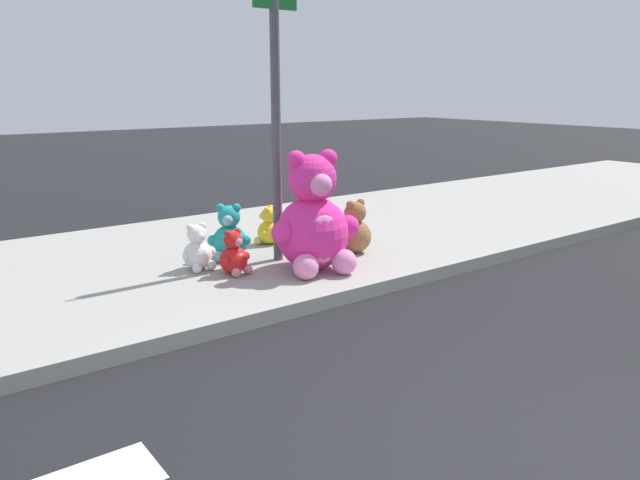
% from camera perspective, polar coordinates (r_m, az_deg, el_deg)
% --- Properties ---
extents(sidewalk, '(28.00, 4.40, 0.15)m').
position_cam_1_polar(sidewalk, '(7.66, -13.49, -2.21)').
color(sidewalk, '#9E9B93').
rests_on(sidewalk, ground_plane).
extents(sign_pole, '(0.56, 0.11, 3.20)m').
position_cam_1_polar(sign_pole, '(7.12, -4.15, 11.43)').
color(sign_pole, '#4C4C51').
rests_on(sign_pole, sidewalk).
extents(plush_pink_large, '(1.03, 0.96, 1.36)m').
position_cam_1_polar(plush_pink_large, '(6.85, -0.57, 1.61)').
color(plush_pink_large, '#F22D93').
rests_on(plush_pink_large, sidewalk).
extents(plush_brown, '(0.52, 0.47, 0.68)m').
position_cam_1_polar(plush_brown, '(7.65, 3.19, 0.83)').
color(plush_brown, olive).
rests_on(plush_brown, sidewalk).
extents(plush_white, '(0.42, 0.37, 0.54)m').
position_cam_1_polar(plush_white, '(7.06, -11.36, -1.03)').
color(plush_white, white).
rests_on(plush_white, sidewalk).
extents(plush_teal, '(0.48, 0.49, 0.68)m').
position_cam_1_polar(plush_teal, '(7.42, -8.49, 0.27)').
color(plush_teal, teal).
rests_on(plush_teal, sidewalk).
extents(plush_tan, '(0.36, 0.35, 0.51)m').
position_cam_1_polar(plush_tan, '(8.02, -1.96, 0.96)').
color(plush_tan, tan).
rests_on(plush_tan, sidewalk).
extents(plush_yellow, '(0.36, 0.37, 0.51)m').
position_cam_1_polar(plush_yellow, '(8.10, -4.91, 1.07)').
color(plush_yellow, yellow).
rests_on(plush_yellow, sidewalk).
extents(plush_red, '(0.39, 0.36, 0.51)m').
position_cam_1_polar(plush_red, '(6.83, -8.03, -1.51)').
color(plush_red, red).
rests_on(plush_red, sidewalk).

